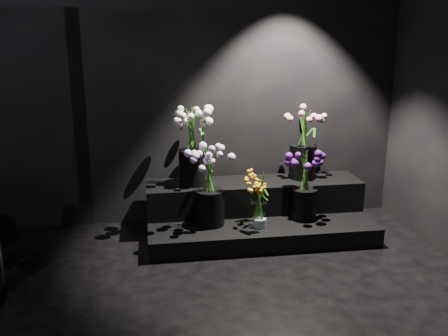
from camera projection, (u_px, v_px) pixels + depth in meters
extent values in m
plane|color=black|center=(222.00, 336.00, 3.06)|extent=(4.00, 4.00, 0.00)
plane|color=black|center=(190.00, 76.00, 4.58)|extent=(4.00, 0.00, 4.00)
plane|color=black|center=(410.00, 307.00, 0.77)|extent=(4.00, 0.00, 4.00)
cube|color=black|center=(259.00, 226.00, 4.54)|extent=(2.00, 0.89, 0.17)
cube|color=black|center=(254.00, 195.00, 4.70)|extent=(2.00, 0.44, 0.28)
cylinder|color=white|center=(260.00, 215.00, 4.28)|extent=(0.12, 0.12, 0.22)
cylinder|color=black|center=(210.00, 207.00, 4.32)|extent=(0.25, 0.25, 0.31)
cylinder|color=black|center=(304.00, 204.00, 4.46)|extent=(0.23, 0.23, 0.28)
cylinder|color=black|center=(192.00, 167.00, 4.53)|extent=(0.24, 0.24, 0.32)
cylinder|color=black|center=(303.00, 161.00, 4.72)|extent=(0.25, 0.25, 0.32)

